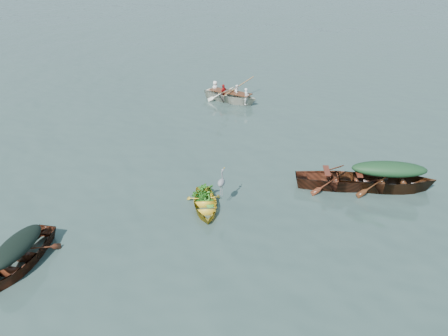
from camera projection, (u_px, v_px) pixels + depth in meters
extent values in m
plane|color=#334844|center=(234.00, 205.00, 14.69)|extent=(140.00, 140.00, 0.00)
imported|color=yellow|center=(205.00, 209.00, 14.48)|extent=(2.18, 2.95, 0.70)
imported|color=#502612|center=(21.00, 265.00, 11.94)|extent=(1.77, 3.86, 0.94)
imported|color=#41200F|center=(385.00, 189.00, 15.65)|extent=(4.94, 2.47, 1.13)
imported|color=#5D2817|center=(340.00, 188.00, 15.77)|extent=(4.74, 2.35, 1.07)
imported|color=white|center=(230.00, 102.00, 24.39)|extent=(4.67, 2.42, 1.08)
ellipsoid|color=black|center=(16.00, 246.00, 11.64)|extent=(0.97, 2.12, 0.40)
ellipsoid|color=#153518|center=(389.00, 169.00, 15.27)|extent=(2.72, 1.36, 0.52)
imported|color=#1E671B|center=(204.00, 184.00, 14.68)|extent=(1.01, 1.11, 0.60)
imported|color=silver|center=(230.00, 86.00, 23.97)|extent=(3.34, 1.96, 0.76)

